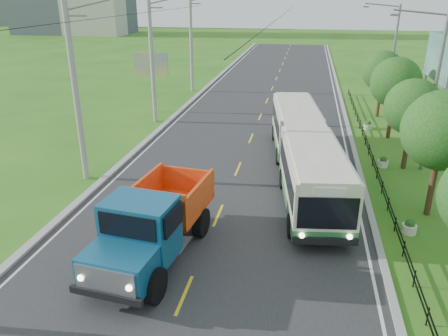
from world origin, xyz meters
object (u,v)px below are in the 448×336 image
(tree_fifth, at_px, (396,85))
(tree_fourth, at_px, (413,110))
(tree_third, at_px, (442,134))
(streetlight_far, at_px, (391,55))
(pole_near, at_px, (76,90))
(tree_back, at_px, (383,73))
(bus, at_px, (304,147))
(dump_truck, at_px, (153,220))
(streetlight_mid, at_px, (432,88))
(billboard_left, at_px, (151,68))
(planter_near, at_px, (409,227))
(planter_mid, at_px, (383,162))
(billboard_right, at_px, (438,65))
(pole_far, at_px, (191,42))
(planter_far, at_px, (368,126))
(pole_mid, at_px, (152,58))

(tree_fifth, bearing_deg, tree_fourth, -90.00)
(tree_third, bearing_deg, streetlight_far, 87.73)
(pole_near, distance_m, tree_back, 24.98)
(bus, distance_m, dump_truck, 10.83)
(streetlight_mid, relative_size, dump_truck, 1.23)
(streetlight_mid, distance_m, streetlight_far, 14.00)
(tree_fourth, height_order, billboard_left, tree_fourth)
(planter_near, relative_size, planter_mid, 1.00)
(billboard_right, height_order, dump_truck, billboard_right)
(pole_near, xyz_separation_m, planter_near, (16.86, -3.00, -4.81))
(tree_fourth, distance_m, billboard_right, 6.59)
(tree_fourth, relative_size, streetlight_far, 0.60)
(tree_third, relative_size, tree_back, 1.09)
(tree_fifth, distance_m, tree_back, 6.00)
(pole_near, relative_size, pole_far, 1.00)
(tree_fifth, height_order, billboard_right, billboard_right)
(streetlight_mid, xyz_separation_m, billboard_right, (1.66, 6.00, 0.44))
(streetlight_mid, bearing_deg, pole_near, -165.19)
(tree_fifth, distance_m, planter_near, 14.64)
(planter_near, xyz_separation_m, billboard_left, (-18.10, 18.00, 3.58))
(streetlight_mid, relative_size, streetlight_far, 1.00)
(streetlight_far, relative_size, planter_far, 13.54)
(pole_far, bearing_deg, tree_back, -20.74)
(pole_mid, height_order, planter_mid, pole_mid)
(tree_back, xyz_separation_m, planter_far, (-1.26, -4.14, -3.37))
(billboard_right, bearing_deg, planter_far, 151.61)
(tree_third, bearing_deg, bus, 151.84)
(pole_far, distance_m, planter_near, 32.19)
(bus, bearing_deg, billboard_right, 37.58)
(pole_near, relative_size, tree_fourth, 1.85)
(pole_far, bearing_deg, billboard_left, -97.83)
(pole_mid, xyz_separation_m, tree_back, (18.12, 5.14, -1.44))
(pole_mid, xyz_separation_m, tree_third, (18.12, -12.86, -1.11))
(billboard_right, bearing_deg, tree_fourth, -112.64)
(pole_mid, relative_size, dump_truck, 1.36)
(planter_near, bearing_deg, billboard_left, 135.16)
(tree_third, bearing_deg, tree_fifth, 90.00)
(pole_mid, bearing_deg, planter_far, 3.39)
(tree_back, distance_m, streetlight_far, 2.37)
(tree_third, xyz_separation_m, billboard_right, (2.44, 11.86, 1.36))
(pole_far, bearing_deg, planter_mid, -48.41)
(tree_back, relative_size, planter_near, 8.21)
(tree_back, xyz_separation_m, billboard_right, (2.44, -6.14, 1.69))
(tree_fifth, relative_size, streetlight_mid, 0.64)
(planter_far, bearing_deg, tree_fourth, -80.92)
(pole_mid, height_order, tree_fifth, pole_mid)
(streetlight_far, bearing_deg, tree_fifth, -95.71)
(planter_near, distance_m, planter_mid, 8.00)
(pole_near, xyz_separation_m, tree_third, (18.12, -0.86, -1.11))
(pole_far, bearing_deg, tree_third, -53.91)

